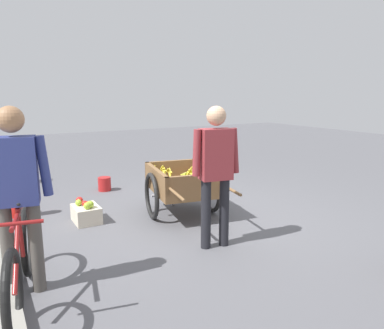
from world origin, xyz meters
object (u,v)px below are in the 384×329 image
vendor_person (216,165)px  plastic_bucket (105,184)px  cyclist_person (16,185)px  apple_crate (86,213)px  bicycle (21,262)px  fire_hydrant (17,194)px  fruit_cart (182,185)px

vendor_person → plastic_bucket: size_ratio=6.54×
cyclist_person → apple_crate: bearing=-31.0°
bicycle → plastic_bucket: bearing=-27.6°
bicycle → cyclist_person: bearing=-11.4°
bicycle → fire_hydrant: size_ratio=2.45×
apple_crate → plastic_bucket: bearing=-25.4°
bicycle → apple_crate: bicycle is taller
cyclist_person → fire_hydrant: bearing=-3.6°
plastic_bucket → apple_crate: (-1.45, 0.69, 0.01)m
fire_hydrant → plastic_bucket: (0.77, -1.46, -0.21)m
vendor_person → bicycle: 2.07m
fire_hydrant → apple_crate: 1.04m
cyclist_person → apple_crate: cyclist_person is taller
plastic_bucket → apple_crate: 1.61m
apple_crate → cyclist_person: bearing=149.0°
vendor_person → cyclist_person: (0.02, 1.95, 0.02)m
cyclist_person → plastic_bucket: (2.95, -1.59, -0.84)m
vendor_person → apple_crate: 2.01m
fruit_cart → cyclist_person: 2.48m
vendor_person → cyclist_person: size_ratio=0.98×
fruit_cart → vendor_person: size_ratio=1.12×
vendor_person → apple_crate: (1.52, 1.05, -0.80)m
cyclist_person → plastic_bucket: size_ratio=6.69×
vendor_person → cyclist_person: bearing=89.6°
plastic_bucket → apple_crate: apple_crate is taller
fire_hydrant → vendor_person: bearing=-140.4°
vendor_person → plastic_bucket: vendor_person is taller
fruit_cart → bicycle: bearing=120.0°
plastic_bucket → apple_crate: bearing=154.6°
fruit_cart → cyclist_person: cyclist_person is taller
fire_hydrant → plastic_bucket: bearing=-62.0°
cyclist_person → fire_hydrant: (2.18, -0.14, -0.62)m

